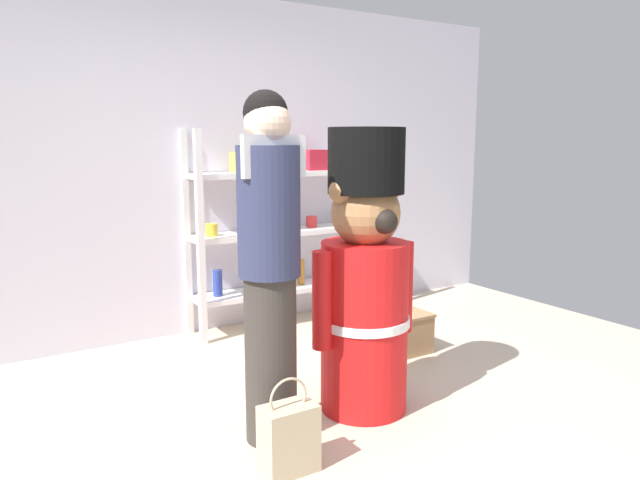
{
  "coord_description": "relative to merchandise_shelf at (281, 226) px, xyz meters",
  "views": [
    {
      "loc": [
        -1.42,
        -2.27,
        1.51
      ],
      "look_at": [
        0.18,
        0.3,
        1.0
      ],
      "focal_mm": 33.57,
      "sensor_mm": 36.0,
      "label": 1
    }
  ],
  "objects": [
    {
      "name": "back_wall",
      "position": [
        -0.85,
        0.22,
        0.49
      ],
      "size": [
        6.4,
        0.12,
        2.6
      ],
      "primitive_type": "cube",
      "color": "silver",
      "rests_on": "ground_plane"
    },
    {
      "name": "merchandise_shelf",
      "position": [
        0.0,
        0.0,
        0.0
      ],
      "size": [
        1.53,
        0.35,
        1.59
      ],
      "color": "white",
      "rests_on": "ground_plane"
    },
    {
      "name": "person_shopper",
      "position": [
        -0.97,
        -1.7,
        0.12
      ],
      "size": [
        0.32,
        0.31,
        1.74
      ],
      "color": "#38332D",
      "rests_on": "ground_plane"
    },
    {
      "name": "teddy_bear_guard",
      "position": [
        -0.37,
        -1.66,
        -0.07
      ],
      "size": [
        0.66,
        0.5,
        1.57
      ],
      "color": "red",
      "rests_on": "ground_plane"
    },
    {
      "name": "shopping_bag",
      "position": [
        -1.05,
        -2.02,
        -0.65
      ],
      "size": [
        0.25,
        0.16,
        0.45
      ],
      "color": "#C1AD89",
      "rests_on": "ground_plane"
    },
    {
      "name": "display_crate",
      "position": [
        0.38,
        -1.06,
        -0.67
      ],
      "size": [
        0.4,
        0.33,
        0.29
      ],
      "color": "#9E7A51",
      "rests_on": "ground_plane"
    },
    {
      "name": "ground_plane",
      "position": [
        -0.85,
        -1.98,
        -0.81
      ],
      "size": [
        6.4,
        6.4,
        0.0
      ],
      "primitive_type": "plane",
      "color": "beige"
    }
  ]
}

